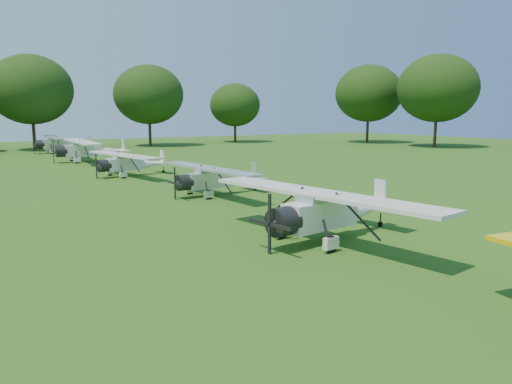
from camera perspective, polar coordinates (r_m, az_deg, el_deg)
ground at (r=22.32m, az=3.33°, el=-4.07°), size 160.00×160.00×0.00m
tree_belt at (r=24.28m, az=10.46°, el=15.93°), size 137.36×130.27×14.52m
aircraft_3 at (r=20.14m, az=8.37°, el=-1.84°), size 7.10×11.26×2.21m
aircraft_4 at (r=30.97m, az=-4.65°, el=1.72°), size 6.15×9.80×1.93m
aircraft_5 at (r=41.60m, az=-14.21°, el=3.37°), size 6.31×9.98×1.96m
aircraft_6 at (r=54.98m, az=-18.59°, el=4.75°), size 7.56×12.02×2.37m
aircraft_7 at (r=68.12m, az=-21.32°, el=5.30°), size 7.24×11.52×2.27m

